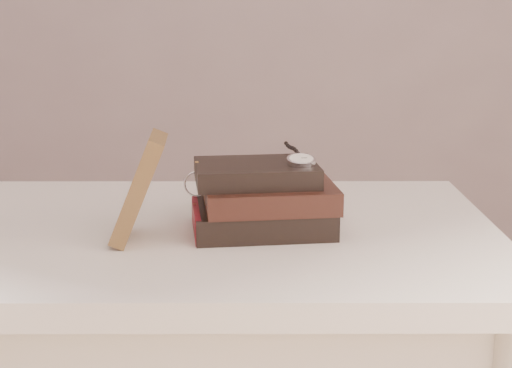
{
  "coord_description": "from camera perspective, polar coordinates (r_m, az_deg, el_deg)",
  "views": [
    {
      "loc": [
        0.11,
        -0.78,
        1.11
      ],
      "look_at": [
        0.12,
        0.33,
        0.82
      ],
      "focal_mm": 52.36,
      "sensor_mm": 36.0,
      "label": 1
    }
  ],
  "objects": [
    {
      "name": "eyeglasses",
      "position": [
        1.21,
        -3.48,
        0.07
      ],
      "size": [
        0.1,
        0.11,
        0.04
      ],
      "color": "silver",
      "rests_on": "book_stack"
    },
    {
      "name": "book_stack",
      "position": [
        1.15,
        0.56,
        -1.22
      ],
      "size": [
        0.23,
        0.17,
        0.11
      ],
      "color": "black",
      "rests_on": "table"
    },
    {
      "name": "pocket_watch",
      "position": [
        1.14,
        3.4,
        1.91
      ],
      "size": [
        0.05,
        0.15,
        0.02
      ],
      "color": "silver",
      "rests_on": "book_stack"
    },
    {
      "name": "journal",
      "position": [
        1.11,
        -8.94,
        -0.28
      ],
      "size": [
        0.09,
        0.11,
        0.16
      ],
      "primitive_type": "cube",
      "rotation": [
        0.0,
        0.39,
        0.06
      ],
      "color": "#48331C",
      "rests_on": "table"
    },
    {
      "name": "table",
      "position": [
        1.22,
        -5.6,
        -7.44
      ],
      "size": [
        1.0,
        0.6,
        0.75
      ],
      "color": "silver",
      "rests_on": "ground"
    }
  ]
}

